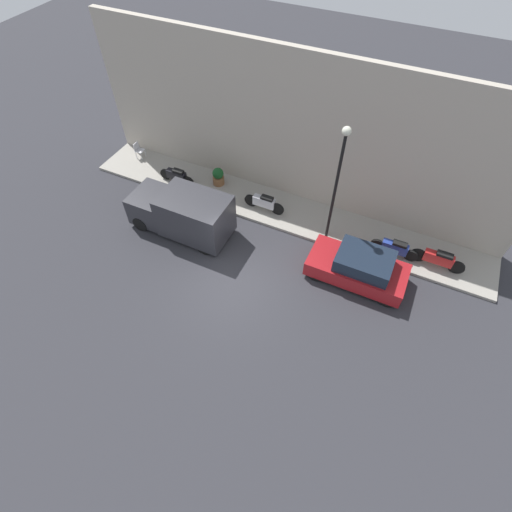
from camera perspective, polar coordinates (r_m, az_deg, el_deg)
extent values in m
plane|color=#2D2D33|center=(16.07, -3.32, -3.85)|extent=(60.00, 60.00, 0.00)
cube|color=gray|center=(18.83, 3.29, 6.69)|extent=(2.39, 19.22, 0.13)
cube|color=#B2A899|center=(17.76, 5.59, 17.32)|extent=(0.30, 19.22, 6.86)
cube|color=maroon|center=(16.30, 14.18, -1.88)|extent=(1.77, 3.85, 0.66)
cube|color=#192333|center=(15.82, 15.26, -0.70)|extent=(1.56, 2.12, 0.59)
cylinder|color=black|center=(16.07, 8.47, -2.53)|extent=(0.20, 0.68, 0.68)
cylinder|color=black|center=(17.04, 10.21, 1.18)|extent=(0.20, 0.68, 0.68)
cylinder|color=black|center=(15.97, 18.19, -5.93)|extent=(0.20, 0.68, 0.68)
cylinder|color=black|center=(16.95, 19.36, -2.00)|extent=(0.20, 0.68, 0.68)
cube|color=#2D2D33|center=(17.16, -8.66, 5.70)|extent=(1.90, 2.91, 1.85)
cube|color=#2D2D33|center=(18.44, -14.55, 7.04)|extent=(1.80, 1.57, 1.29)
cube|color=#192333|center=(18.33, -15.36, 8.06)|extent=(1.61, 0.86, 0.52)
cylinder|color=black|center=(18.44, -16.13, 4.48)|extent=(0.22, 0.72, 0.72)
cylinder|color=black|center=(19.30, -13.32, 7.66)|extent=(0.22, 0.72, 0.72)
cylinder|color=black|center=(16.90, -7.33, 1.25)|extent=(0.22, 0.72, 0.72)
cylinder|color=black|center=(17.83, -4.70, 4.83)|extent=(0.22, 0.72, 0.72)
cube|color=#B7B7BF|center=(18.36, 1.16, 7.75)|extent=(0.30, 1.04, 0.45)
cube|color=black|center=(18.13, 1.59, 8.28)|extent=(0.27, 0.57, 0.12)
cylinder|color=black|center=(18.69, -0.73, 7.94)|extent=(0.10, 0.61, 0.61)
cylinder|color=black|center=(18.29, 3.07, 6.72)|extent=(0.10, 0.61, 0.61)
cube|color=black|center=(20.25, -11.30, 11.28)|extent=(0.30, 1.01, 0.43)
cube|color=black|center=(20.01, -11.09, 11.80)|extent=(0.27, 0.55, 0.12)
cylinder|color=black|center=(20.70, -12.78, 11.33)|extent=(0.10, 0.56, 0.56)
cylinder|color=black|center=(20.03, -9.62, 10.44)|extent=(0.10, 0.56, 0.56)
cube|color=navy|center=(17.42, 19.22, 1.17)|extent=(0.30, 1.06, 0.43)
cube|color=black|center=(17.23, 19.90, 1.62)|extent=(0.27, 0.58, 0.12)
cylinder|color=black|center=(17.54, 16.89, 1.56)|extent=(0.10, 0.56, 0.56)
cylinder|color=black|center=(17.58, 21.25, 0.04)|extent=(0.10, 0.56, 0.56)
cube|color=#B21E1E|center=(17.62, 24.62, -0.29)|extent=(0.30, 1.15, 0.46)
cube|color=black|center=(17.44, 25.41, 0.15)|extent=(0.27, 0.63, 0.12)
cylinder|color=black|center=(17.66, 22.13, 0.14)|extent=(0.10, 0.64, 0.64)
cylinder|color=black|center=(17.86, 26.71, -1.46)|extent=(0.10, 0.64, 0.64)
cylinder|color=black|center=(16.00, 11.19, 9.02)|extent=(0.12, 0.12, 5.13)
sphere|color=silver|center=(14.43, 12.83, 17.00)|extent=(0.34, 0.34, 0.34)
cylinder|color=brown|center=(20.04, -5.37, 10.72)|extent=(0.56, 0.56, 0.41)
sphere|color=#195123|center=(19.78, -5.46, 11.67)|extent=(0.54, 0.54, 0.54)
cube|color=silver|center=(22.38, -16.25, 14.27)|extent=(0.40, 0.40, 0.04)
cube|color=silver|center=(22.37, -16.75, 14.79)|extent=(0.40, 0.04, 0.38)
cylinder|color=silver|center=(22.30, -16.03, 13.48)|extent=(0.04, 0.04, 0.40)
cylinder|color=silver|center=(22.51, -15.51, 13.98)|extent=(0.04, 0.04, 0.40)
cylinder|color=silver|center=(22.50, -16.74, 13.65)|extent=(0.04, 0.04, 0.40)
cylinder|color=silver|center=(22.70, -16.23, 14.15)|extent=(0.04, 0.04, 0.40)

